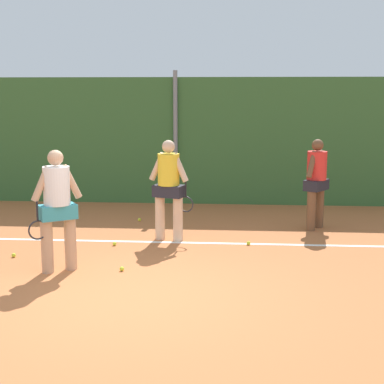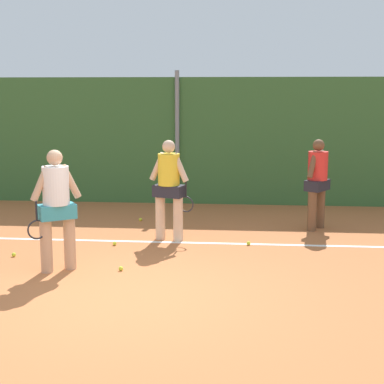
{
  "view_description": "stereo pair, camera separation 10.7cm",
  "coord_description": "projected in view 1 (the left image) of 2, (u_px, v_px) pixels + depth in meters",
  "views": [
    {
      "loc": [
        1.4,
        -7.04,
        2.59
      ],
      "look_at": [
        0.65,
        2.58,
        0.91
      ],
      "focal_mm": 54.64,
      "sensor_mm": 36.0,
      "label": 1
    },
    {
      "loc": [
        1.51,
        -7.03,
        2.59
      ],
      "look_at": [
        0.65,
        2.58,
        0.91
      ],
      "focal_mm": 54.64,
      "sensor_mm": 36.0,
      "label": 2
    }
  ],
  "objects": [
    {
      "name": "ground_plane",
      "position": [
        148.0,
        255.0,
        9.29
      ],
      "size": [
        30.99,
        30.99,
        0.0
      ],
      "primitive_type": "plane",
      "color": "#B76638"
    },
    {
      "name": "player_backcourt_far",
      "position": [
        316.0,
        179.0,
        10.91
      ],
      "size": [
        0.52,
        0.61,
        1.7
      ],
      "rotation": [
        0.0,
        0.0,
        4.11
      ],
      "color": "brown",
      "rests_on": "ground_plane"
    },
    {
      "name": "tennis_ball_5",
      "position": [
        139.0,
        220.0,
        11.71
      ],
      "size": [
        0.07,
        0.07,
        0.07
      ],
      "primitive_type": "sphere",
      "color": "#CCDB33",
      "rests_on": "ground_plane"
    },
    {
      "name": "player_foreground_near",
      "position": [
        57.0,
        204.0,
        8.33
      ],
      "size": [
        0.67,
        0.56,
        1.77
      ],
      "rotation": [
        0.0,
        0.0,
        3.72
      ],
      "color": "tan",
      "rests_on": "ground_plane"
    },
    {
      "name": "fence_post_center",
      "position": [
        176.0,
        138.0,
        13.26
      ],
      "size": [
        0.1,
        0.1,
        3.03
      ],
      "primitive_type": "cylinder",
      "color": "gray",
      "rests_on": "ground_plane"
    },
    {
      "name": "tennis_ball_4",
      "position": [
        114.0,
        244.0,
        9.87
      ],
      "size": [
        0.07,
        0.07,
        0.07
      ],
      "primitive_type": "sphere",
      "color": "#CCDB33",
      "rests_on": "ground_plane"
    },
    {
      "name": "tennis_ball_8",
      "position": [
        14.0,
        255.0,
        9.18
      ],
      "size": [
        0.07,
        0.07,
        0.07
      ],
      "primitive_type": "sphere",
      "color": "#CCDB33",
      "rests_on": "ground_plane"
    },
    {
      "name": "hedge_fence_backdrop",
      "position": [
        176.0,
        141.0,
        13.44
      ],
      "size": [
        20.14,
        0.25,
        2.89
      ],
      "primitive_type": "cube",
      "color": "#386633",
      "rests_on": "ground_plane"
    },
    {
      "name": "tennis_ball_0",
      "position": [
        249.0,
        243.0,
        9.91
      ],
      "size": [
        0.07,
        0.07,
        0.07
      ],
      "primitive_type": "sphere",
      "color": "#CCDB33",
      "rests_on": "ground_plane"
    },
    {
      "name": "court_baseline_paint",
      "position": [
        155.0,
        242.0,
        10.1
      ],
      "size": [
        14.72,
        0.1,
        0.01
      ],
      "primitive_type": "cube",
      "color": "white",
      "rests_on": "ground_plane"
    },
    {
      "name": "player_midcourt",
      "position": [
        169.0,
        185.0,
        10.1
      ],
      "size": [
        0.8,
        0.44,
        1.75
      ],
      "rotation": [
        0.0,
        0.0,
        5.98
      ],
      "color": "beige",
      "rests_on": "ground_plane"
    },
    {
      "name": "tennis_ball_1",
      "position": [
        49.0,
        221.0,
        11.56
      ],
      "size": [
        0.07,
        0.07,
        0.07
      ],
      "primitive_type": "sphere",
      "color": "#CCDB33",
      "rests_on": "ground_plane"
    },
    {
      "name": "tennis_ball_2",
      "position": [
        122.0,
        269.0,
        8.48
      ],
      "size": [
        0.07,
        0.07,
        0.07
      ],
      "primitive_type": "sphere",
      "color": "#CCDB33",
      "rests_on": "ground_plane"
    }
  ]
}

